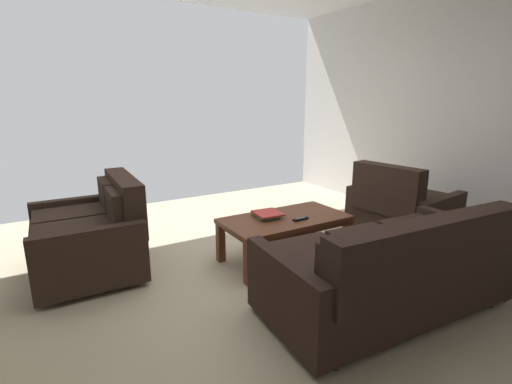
{
  "coord_description": "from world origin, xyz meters",
  "views": [
    {
      "loc": [
        1.6,
        2.59,
        1.54
      ],
      "look_at": [
        0.23,
        0.31,
        0.87
      ],
      "focal_mm": 25.96,
      "sensor_mm": 36.0,
      "label": 1
    }
  ],
  "objects_px": {
    "end_table": "(492,231)",
    "armchair_side": "(400,208)",
    "coffee_table": "(285,224)",
    "book_stack": "(267,214)",
    "sofa_main": "(392,268)",
    "loveseat_near": "(93,233)",
    "tv_remote": "(301,219)"
  },
  "relations": [
    {
      "from": "end_table",
      "to": "armchair_side",
      "type": "xyz_separation_m",
      "value": [
        -0.23,
        -1.07,
        -0.12
      ]
    },
    {
      "from": "coffee_table",
      "to": "book_stack",
      "type": "distance_m",
      "value": 0.2
    },
    {
      "from": "sofa_main",
      "to": "coffee_table",
      "type": "xyz_separation_m",
      "value": [
        0.12,
        -1.16,
        0.02
      ]
    },
    {
      "from": "coffee_table",
      "to": "loveseat_near",
      "type": "bearing_deg",
      "value": -23.49
    },
    {
      "from": "tv_remote",
      "to": "book_stack",
      "type": "bearing_deg",
      "value": -47.18
    },
    {
      "from": "loveseat_near",
      "to": "book_stack",
      "type": "bearing_deg",
      "value": 157.7
    },
    {
      "from": "armchair_side",
      "to": "tv_remote",
      "type": "xyz_separation_m",
      "value": [
        1.33,
        -0.07,
        0.08
      ]
    },
    {
      "from": "end_table",
      "to": "book_stack",
      "type": "bearing_deg",
      "value": -46.28
    },
    {
      "from": "sofa_main",
      "to": "armchair_side",
      "type": "bearing_deg",
      "value": -143.81
    },
    {
      "from": "loveseat_near",
      "to": "tv_remote",
      "type": "distance_m",
      "value": 1.91
    },
    {
      "from": "loveseat_near",
      "to": "book_stack",
      "type": "xyz_separation_m",
      "value": [
        -1.48,
        0.61,
        0.1
      ]
    },
    {
      "from": "loveseat_near",
      "to": "armchair_side",
      "type": "distance_m",
      "value": 3.18
    },
    {
      "from": "sofa_main",
      "to": "end_table",
      "type": "bearing_deg",
      "value": 173.04
    },
    {
      "from": "end_table",
      "to": "tv_remote",
      "type": "height_order",
      "value": "end_table"
    },
    {
      "from": "loveseat_near",
      "to": "coffee_table",
      "type": "bearing_deg",
      "value": 156.51
    },
    {
      "from": "sofa_main",
      "to": "tv_remote",
      "type": "height_order",
      "value": "sofa_main"
    },
    {
      "from": "end_table",
      "to": "book_stack",
      "type": "relative_size",
      "value": 1.9
    },
    {
      "from": "armchair_side",
      "to": "end_table",
      "type": "bearing_deg",
      "value": 77.86
    },
    {
      "from": "sofa_main",
      "to": "coffee_table",
      "type": "bearing_deg",
      "value": -84.06
    },
    {
      "from": "coffee_table",
      "to": "tv_remote",
      "type": "distance_m",
      "value": 0.18
    },
    {
      "from": "loveseat_near",
      "to": "book_stack",
      "type": "distance_m",
      "value": 1.6
    },
    {
      "from": "sofa_main",
      "to": "loveseat_near",
      "type": "xyz_separation_m",
      "value": [
        1.75,
        -1.87,
        0.01
      ]
    },
    {
      "from": "armchair_side",
      "to": "book_stack",
      "type": "xyz_separation_m",
      "value": [
        1.56,
        -0.32,
        0.1
      ]
    },
    {
      "from": "armchair_side",
      "to": "tv_remote",
      "type": "relative_size",
      "value": 6.51
    },
    {
      "from": "book_stack",
      "to": "tv_remote",
      "type": "distance_m",
      "value": 0.33
    },
    {
      "from": "loveseat_near",
      "to": "coffee_table",
      "type": "relative_size",
      "value": 0.97
    },
    {
      "from": "coffee_table",
      "to": "book_stack",
      "type": "bearing_deg",
      "value": -34.12
    },
    {
      "from": "coffee_table",
      "to": "armchair_side",
      "type": "relative_size",
      "value": 1.16
    },
    {
      "from": "end_table",
      "to": "sofa_main",
      "type": "bearing_deg",
      "value": -6.96
    },
    {
      "from": "book_stack",
      "to": "loveseat_near",
      "type": "bearing_deg",
      "value": -22.3
    },
    {
      "from": "armchair_side",
      "to": "sofa_main",
      "type": "bearing_deg",
      "value": 36.19
    },
    {
      "from": "loveseat_near",
      "to": "book_stack",
      "type": "height_order",
      "value": "loveseat_near"
    }
  ]
}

